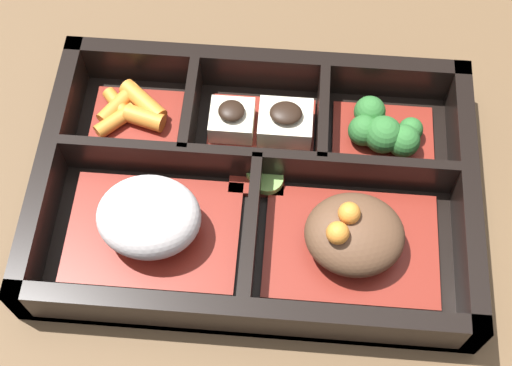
# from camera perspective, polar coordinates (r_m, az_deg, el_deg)

# --- Properties ---
(ground_plane) EXTENTS (3.00, 3.00, 0.00)m
(ground_plane) POSITION_cam_1_polar(r_m,az_deg,el_deg) (0.58, -0.00, -1.18)
(ground_plane) COLOR brown
(bento_base) EXTENTS (0.34, 0.23, 0.01)m
(bento_base) POSITION_cam_1_polar(r_m,az_deg,el_deg) (0.57, -0.00, -0.95)
(bento_base) COLOR black
(bento_base) RESTS_ON ground_plane
(bento_rim) EXTENTS (0.34, 0.23, 0.05)m
(bento_rim) POSITION_cam_1_polar(r_m,az_deg,el_deg) (0.56, -0.00, 0.28)
(bento_rim) COLOR black
(bento_rim) RESTS_ON ground_plane
(bowl_stew) EXTENTS (0.13, 0.09, 0.05)m
(bowl_stew) POSITION_cam_1_polar(r_m,az_deg,el_deg) (0.53, 7.79, -4.29)
(bowl_stew) COLOR maroon
(bowl_stew) RESTS_ON bento_base
(bowl_rice) EXTENTS (0.13, 0.09, 0.05)m
(bowl_rice) POSITION_cam_1_polar(r_m,az_deg,el_deg) (0.54, -8.49, -2.96)
(bowl_rice) COLOR maroon
(bowl_rice) RESTS_ON bento_base
(bowl_greens) EXTENTS (0.08, 0.06, 0.04)m
(bowl_greens) POSITION_cam_1_polar(r_m,az_deg,el_deg) (0.59, 10.08, 4.03)
(bowl_greens) COLOR maroon
(bowl_greens) RESTS_ON bento_base
(bowl_tofu) EXTENTS (0.09, 0.06, 0.03)m
(bowl_tofu) POSITION_cam_1_polar(r_m,az_deg,el_deg) (0.59, 0.41, 4.78)
(bowl_tofu) COLOR maroon
(bowl_tofu) RESTS_ON bento_base
(bowl_carrots) EXTENTS (0.07, 0.07, 0.02)m
(bowl_carrots) POSITION_cam_1_polar(r_m,az_deg,el_deg) (0.61, -9.79, 5.42)
(bowl_carrots) COLOR maroon
(bowl_carrots) RESTS_ON bento_base
(bowl_pickles) EXTENTS (0.04, 0.04, 0.01)m
(bowl_pickles) POSITION_cam_1_polar(r_m,az_deg,el_deg) (0.57, 0.39, 0.61)
(bowl_pickles) COLOR maroon
(bowl_pickles) RESTS_ON bento_base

